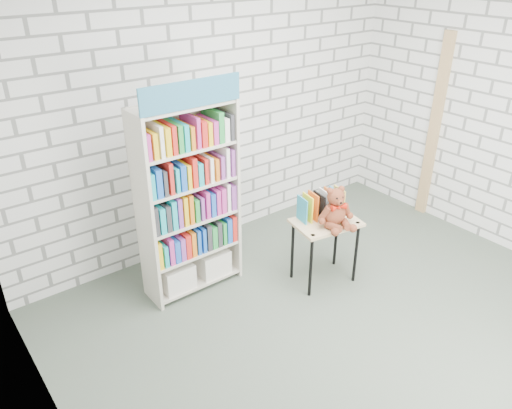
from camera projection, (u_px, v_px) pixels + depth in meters
ground at (353, 328)px, 4.21m from camera, size 4.50×4.50×0.00m
room_shell at (376, 125)px, 3.39m from camera, size 4.52×4.02×2.81m
bookshelf at (188, 199)px, 4.35m from camera, size 0.88×0.34×1.98m
display_table at (326, 230)px, 4.58m from camera, size 0.66×0.51×0.64m
table_books at (321, 205)px, 4.56m from camera, size 0.44×0.25×0.25m
teddy_bear at (336, 211)px, 4.41m from camera, size 0.34×0.33×0.37m
door_trim at (434, 128)px, 5.60m from camera, size 0.05×0.12×2.10m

